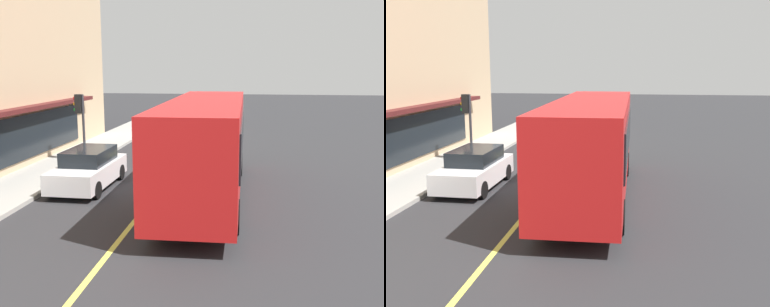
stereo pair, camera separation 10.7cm
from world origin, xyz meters
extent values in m
plane|color=#28282B|center=(0.00, 0.00, 0.00)|extent=(120.00, 120.00, 0.00)
cube|color=#9E9B93|center=(0.00, 5.41, 0.07)|extent=(80.00, 2.69, 0.15)
cube|color=#D8D14C|center=(0.00, 0.00, 0.00)|extent=(36.00, 0.16, 0.01)
cube|color=#4C1919|center=(0.55, 6.51, 2.80)|extent=(17.16, 0.70, 0.20)
cube|color=black|center=(0.55, 6.73, 1.50)|extent=(14.71, 0.08, 2.00)
cube|color=red|center=(-1.48, -1.86, 2.00)|extent=(11.05, 2.75, 3.00)
cube|color=black|center=(3.97, -1.74, 2.36)|extent=(0.17, 2.10, 1.80)
cube|color=black|center=(-1.81, -0.60, 2.36)|extent=(8.80, 0.26, 1.32)
cube|color=black|center=(-1.75, -3.14, 2.36)|extent=(8.80, 0.26, 1.32)
cube|color=#0CF259|center=(4.04, -1.73, 3.25)|extent=(0.12, 1.90, 0.36)
cube|color=#2D2D33|center=(4.07, -1.73, 0.75)|extent=(0.21, 2.40, 0.40)
cylinder|color=black|center=(2.01, -0.65, 0.50)|extent=(1.01, 0.32, 1.00)
cylinder|color=black|center=(2.06, -2.91, 0.50)|extent=(1.01, 0.32, 1.00)
cylinder|color=black|center=(-5.03, -0.81, 0.50)|extent=(1.01, 0.32, 1.00)
cylinder|color=black|center=(-4.98, -3.07, 0.50)|extent=(1.01, 0.32, 1.00)
cylinder|color=#2D2D33|center=(3.42, 4.56, 1.75)|extent=(0.12, 0.12, 3.20)
cube|color=black|center=(3.42, 4.76, 2.90)|extent=(0.30, 0.30, 0.90)
sphere|color=red|center=(3.42, 4.93, 3.17)|extent=(0.18, 0.18, 0.18)
sphere|color=orange|center=(3.42, 4.93, 2.90)|extent=(0.18, 0.18, 0.18)
sphere|color=green|center=(3.42, 4.93, 2.63)|extent=(0.18, 0.18, 0.18)
cube|color=white|center=(-0.80, 2.79, 0.60)|extent=(4.31, 1.83, 0.75)
cube|color=black|center=(-0.65, 2.78, 1.25)|extent=(2.42, 1.53, 0.55)
cylinder|color=black|center=(-2.22, 1.98, 0.32)|extent=(0.64, 0.22, 0.64)
cylinder|color=black|center=(-2.21, 3.62, 0.32)|extent=(0.64, 0.22, 0.64)
cylinder|color=black|center=(0.62, 1.96, 0.32)|extent=(0.64, 0.22, 0.64)
cylinder|color=black|center=(0.63, 3.60, 0.32)|extent=(0.64, 0.22, 0.64)
camera|label=1|loc=(-17.27, -3.62, 4.67)|focal=42.69mm
camera|label=2|loc=(-17.26, -3.72, 4.67)|focal=42.69mm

